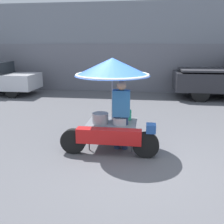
% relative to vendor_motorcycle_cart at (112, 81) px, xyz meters
% --- Properties ---
extents(ground_plane, '(36.00, 36.00, 0.00)m').
position_rel_vendor_motorcycle_cart_xyz_m(ground_plane, '(0.52, -0.69, -1.57)').
color(ground_plane, '#56565B').
extents(shopfront_building, '(28.00, 2.06, 4.39)m').
position_rel_vendor_motorcycle_cart_xyz_m(shopfront_building, '(0.52, 8.34, 0.61)').
color(shopfront_building, gray).
rests_on(shopfront_building, ground).
extents(vendor_motorcycle_cart, '(2.16, 1.70, 2.07)m').
position_rel_vendor_motorcycle_cart_xyz_m(vendor_motorcycle_cart, '(0.00, 0.00, 0.00)').
color(vendor_motorcycle_cart, black).
rests_on(vendor_motorcycle_cart, ground).
extents(vendor_person, '(0.38, 0.22, 1.60)m').
position_rel_vendor_motorcycle_cart_xyz_m(vendor_person, '(0.22, -0.11, -0.67)').
color(vendor_person, navy).
rests_on(vendor_person, ground).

